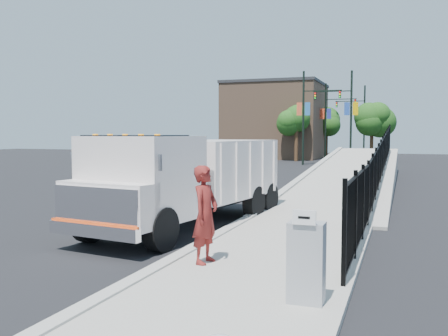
% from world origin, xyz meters
% --- Properties ---
extents(ground, '(120.00, 120.00, 0.00)m').
position_xyz_m(ground, '(0.00, 0.00, 0.00)').
color(ground, black).
rests_on(ground, ground).
extents(sidewalk, '(3.55, 12.00, 0.12)m').
position_xyz_m(sidewalk, '(1.93, -2.00, 0.06)').
color(sidewalk, '#9E998E').
rests_on(sidewalk, ground).
extents(curb, '(0.30, 12.00, 0.16)m').
position_xyz_m(curb, '(0.00, -2.00, 0.08)').
color(curb, '#ADAAA3').
rests_on(curb, ground).
extents(ramp, '(3.95, 24.06, 3.19)m').
position_xyz_m(ramp, '(2.12, 16.00, 0.00)').
color(ramp, '#9E998E').
rests_on(ramp, ground).
extents(iron_fence, '(0.10, 28.00, 1.80)m').
position_xyz_m(iron_fence, '(3.55, 12.00, 0.90)').
color(iron_fence, black).
rests_on(iron_fence, ground).
extents(truck, '(3.63, 8.20, 2.71)m').
position_xyz_m(truck, '(-1.42, 2.45, 1.53)').
color(truck, black).
rests_on(truck, ground).
extents(worker, '(0.55, 0.77, 1.97)m').
position_xyz_m(worker, '(0.75, -1.39, 1.10)').
color(worker, maroon).
rests_on(worker, sidewalk).
extents(utility_cabinet, '(0.55, 0.40, 1.25)m').
position_xyz_m(utility_cabinet, '(3.10, -3.05, 0.75)').
color(utility_cabinet, gray).
rests_on(utility_cabinet, sidewalk).
extents(arrow_sign, '(0.35, 0.04, 0.22)m').
position_xyz_m(arrow_sign, '(3.10, -3.27, 1.48)').
color(arrow_sign, white).
rests_on(arrow_sign, utility_cabinet).
extents(light_pole_0, '(3.78, 0.22, 8.00)m').
position_xyz_m(light_pole_0, '(-3.34, 31.98, 4.36)').
color(light_pole_0, black).
rests_on(light_pole_0, ground).
extents(light_pole_1, '(3.77, 0.22, 8.00)m').
position_xyz_m(light_pole_1, '(-0.07, 32.94, 4.36)').
color(light_pole_1, black).
rests_on(light_pole_1, ground).
extents(light_pole_2, '(3.78, 0.22, 8.00)m').
position_xyz_m(light_pole_2, '(-3.10, 43.19, 4.36)').
color(light_pole_2, black).
rests_on(light_pole_2, ground).
extents(light_pole_3, '(3.77, 0.22, 8.00)m').
position_xyz_m(light_pole_3, '(0.01, 46.93, 4.36)').
color(light_pole_3, black).
rests_on(light_pole_3, ground).
extents(tree_0, '(2.72, 2.72, 5.36)m').
position_xyz_m(tree_0, '(-5.37, 37.53, 3.95)').
color(tree_0, '#382314').
rests_on(tree_0, ground).
extents(tree_1, '(2.84, 2.84, 5.42)m').
position_xyz_m(tree_1, '(1.47, 41.18, 3.96)').
color(tree_1, '#382314').
rests_on(tree_1, ground).
extents(tree_2, '(3.05, 3.05, 5.53)m').
position_xyz_m(tree_2, '(-3.90, 47.48, 3.97)').
color(tree_2, '#382314').
rests_on(tree_2, ground).
extents(building, '(10.00, 10.00, 8.00)m').
position_xyz_m(building, '(-9.00, 44.00, 4.00)').
color(building, '#8C664C').
rests_on(building, ground).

